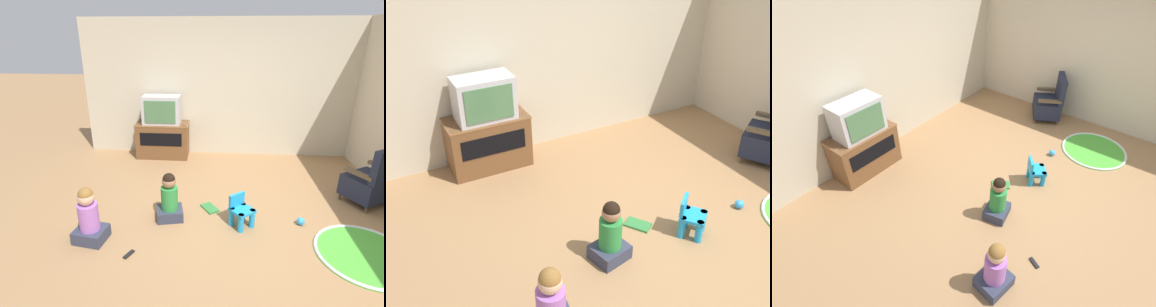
# 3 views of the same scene
# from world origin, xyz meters

# --- Properties ---
(ground_plane) EXTENTS (30.00, 30.00, 0.00)m
(ground_plane) POSITION_xyz_m (0.00, 0.00, 0.00)
(ground_plane) COLOR #9E754C
(wall_back) EXTENTS (5.36, 0.12, 2.61)m
(wall_back) POSITION_xyz_m (-0.32, 2.48, 1.30)
(wall_back) COLOR beige
(wall_back) RESTS_ON ground_plane
(tv_cabinet) EXTENTS (1.03, 0.50, 0.70)m
(tv_cabinet) POSITION_xyz_m (-1.42, 2.15, 0.36)
(tv_cabinet) COLOR brown
(tv_cabinet) RESTS_ON ground_plane
(television) EXTENTS (0.71, 0.42, 0.53)m
(television) POSITION_xyz_m (-1.42, 2.13, 0.96)
(television) COLOR #B7B7BC
(television) RESTS_ON tv_cabinet
(black_armchair) EXTENTS (0.77, 0.74, 0.91)m
(black_armchair) POSITION_xyz_m (1.85, 0.57, 0.35)
(black_armchair) COLOR brown
(black_armchair) RESTS_ON ground_plane
(yellow_kid_chair) EXTENTS (0.36, 0.36, 0.42)m
(yellow_kid_chair) POSITION_xyz_m (-0.03, -0.13, 0.18)
(yellow_kid_chair) COLOR #1E99DB
(yellow_kid_chair) RESTS_ON ground_plane
(child_watching_left) EXTENTS (0.39, 0.36, 0.66)m
(child_watching_left) POSITION_xyz_m (-0.96, -0.04, 0.29)
(child_watching_left) COLOR #33384C
(child_watching_left) RESTS_ON ground_plane
(toy_ball) EXTENTS (0.10, 0.10, 0.10)m
(toy_ball) POSITION_xyz_m (0.75, -0.06, 0.05)
(toy_ball) COLOR #3399E5
(toy_ball) RESTS_ON ground_plane
(book) EXTENTS (0.28, 0.31, 0.02)m
(book) POSITION_xyz_m (-0.44, 0.23, 0.01)
(book) COLOR #337F3D
(book) RESTS_ON ground_plane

